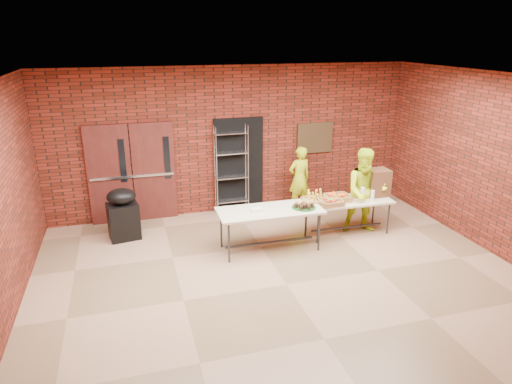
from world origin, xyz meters
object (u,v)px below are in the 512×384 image
table_left (270,213)px  volunteer_man (365,191)px  covered_grill (123,214)px  volunteer_woman (299,178)px  table_right (348,203)px  coffee_dispenser (378,182)px  wire_rack (232,170)px

table_left → volunteer_man: (2.07, 0.26, 0.14)m
table_left → covered_grill: bearing=154.9°
covered_grill → volunteer_woman: bearing=-1.9°
table_right → volunteer_woman: bearing=108.3°
table_right → covered_grill: 4.42m
covered_grill → volunteer_man: volunteer_man is taller
table_right → coffee_dispenser: size_ratio=3.18×
wire_rack → table_right: 2.64m
volunteer_man → coffee_dispenser: bearing=32.8°
coffee_dispenser → volunteer_man: (-0.32, -0.09, -0.12)m
table_right → covered_grill: (-4.30, 0.99, -0.13)m
covered_grill → table_left: bearing=-35.3°
coffee_dispenser → covered_grill: size_ratio=0.53×
wire_rack → volunteer_woman: size_ratio=1.34×
volunteer_man → covered_grill: bearing=-175.6°
table_right → covered_grill: bearing=168.7°
volunteer_woman → wire_rack: bearing=-18.1°
volunteer_woman → volunteer_man: 1.71m
wire_rack → volunteer_man: bearing=-37.7°
table_right → volunteer_man: size_ratio=1.01×
table_left → covered_grill: covered_grill is taller
wire_rack → coffee_dispenser: wire_rack is taller
wire_rack → volunteer_woman: 1.54m
table_left → volunteer_man: size_ratio=1.12×
volunteer_woman → volunteer_man: volunteer_man is taller
table_right → wire_rack: bearing=139.8°
wire_rack → volunteer_man: size_ratio=1.15×
coffee_dispenser → volunteer_woman: volunteer_woman is taller
table_right → volunteer_woman: volunteer_woman is taller
wire_rack → table_left: 2.04m
table_left → coffee_dispenser: coffee_dispenser is taller
covered_grill → wire_rack: bearing=8.4°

